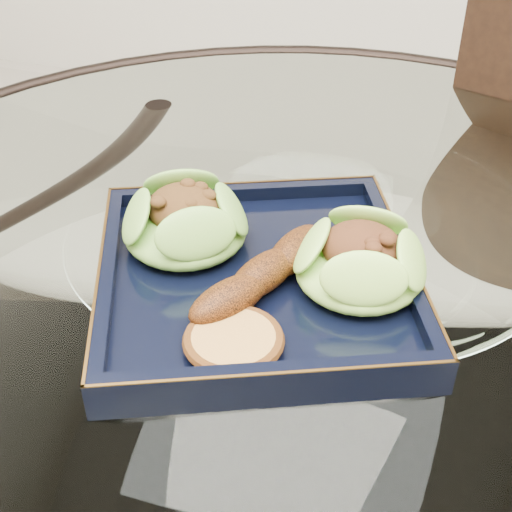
% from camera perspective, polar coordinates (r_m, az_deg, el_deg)
% --- Properties ---
extents(dining_table, '(1.13, 1.13, 0.77)m').
position_cam_1_polar(dining_table, '(0.78, 3.26, -10.01)').
color(dining_table, white).
rests_on(dining_table, ground).
extents(navy_plate, '(0.36, 0.36, 0.02)m').
position_cam_1_polar(navy_plate, '(0.63, 0.00, -2.21)').
color(navy_plate, black).
rests_on(navy_plate, dining_table).
extents(lettuce_wrap_left, '(0.13, 0.13, 0.04)m').
position_cam_1_polar(lettuce_wrap_left, '(0.65, -5.69, 2.50)').
color(lettuce_wrap_left, '#55912A').
rests_on(lettuce_wrap_left, navy_plate).
extents(lettuce_wrap_right, '(0.13, 0.13, 0.04)m').
position_cam_1_polar(lettuce_wrap_right, '(0.61, 8.31, -0.71)').
color(lettuce_wrap_right, '#76B033').
rests_on(lettuce_wrap_right, navy_plate).
extents(roasted_plantain, '(0.09, 0.16, 0.03)m').
position_cam_1_polar(roasted_plantain, '(0.60, 0.60, -1.41)').
color(roasted_plantain, '#582709').
rests_on(roasted_plantain, navy_plate).
extents(crumb_patty, '(0.09, 0.09, 0.01)m').
position_cam_1_polar(crumb_patty, '(0.55, -1.81, -6.89)').
color(crumb_patty, '#C68D42').
rests_on(crumb_patty, navy_plate).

